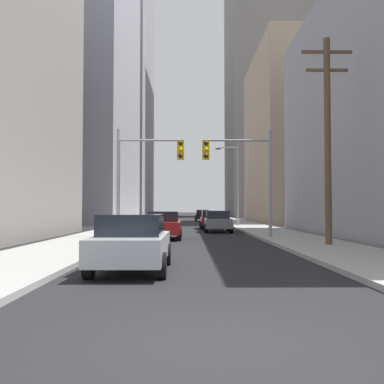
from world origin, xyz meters
TOP-DOWN VIEW (x-y plane):
  - ground_plane at (0.00, 0.00)m, footprint 400.00×400.00m
  - sidewalk_left at (-5.32, 50.00)m, footprint 3.58×160.00m
  - sidewalk_right at (5.32, 50.00)m, footprint 3.58×160.00m
  - sedan_silver at (-1.85, 6.44)m, footprint 1.95×4.22m
  - sedan_red at (-1.66, 19.01)m, footprint 1.95×4.21m
  - sedan_grey at (1.77, 26.23)m, footprint 1.95×4.21m
  - sedan_maroon at (1.64, 31.68)m, footprint 1.95×4.21m
  - sedan_black at (1.63, 54.22)m, footprint 1.95×4.21m
  - traffic_signal_near_left at (-2.58, 18.65)m, footprint 3.66×0.44m
  - traffic_signal_near_right at (2.52, 18.65)m, footprint 3.78×0.44m
  - utility_pole_right at (5.68, 13.56)m, footprint 2.20×0.28m
  - street_lamp_right at (3.91, 35.28)m, footprint 2.13×0.32m
  - building_left_mid_office at (-20.26, 48.75)m, footprint 25.58×23.63m
  - building_left_far_tower at (-15.55, 87.71)m, footprint 14.38×29.54m
  - building_right_mid_block at (19.15, 47.03)m, footprint 23.05×19.72m
  - building_right_far_highrise at (16.61, 89.16)m, footprint 16.27×21.84m

SIDE VIEW (x-z plane):
  - ground_plane at x=0.00m, z-range 0.00..0.00m
  - sidewalk_left at x=-5.32m, z-range 0.00..0.15m
  - sidewalk_right at x=5.32m, z-range 0.00..0.15m
  - sedan_silver at x=-1.85m, z-range 0.01..1.53m
  - sedan_red at x=-1.66m, z-range 0.01..1.53m
  - sedan_grey at x=1.77m, z-range 0.01..1.53m
  - sedan_maroon at x=1.64m, z-range 0.01..1.53m
  - sedan_black at x=1.63m, z-range 0.01..1.53m
  - traffic_signal_near_left at x=-2.58m, z-range 1.04..7.04m
  - traffic_signal_near_right at x=2.52m, z-range 1.04..7.04m
  - street_lamp_right at x=3.91m, z-range 0.76..8.26m
  - utility_pole_right at x=5.68m, z-range 0.27..9.35m
  - building_right_mid_block at x=19.15m, z-range 0.00..20.00m
  - building_left_mid_office at x=-20.26m, z-range 0.00..35.82m
  - building_right_far_highrise at x=16.61m, z-range 0.00..62.95m
  - building_left_far_tower at x=-15.55m, z-range 0.00..67.15m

